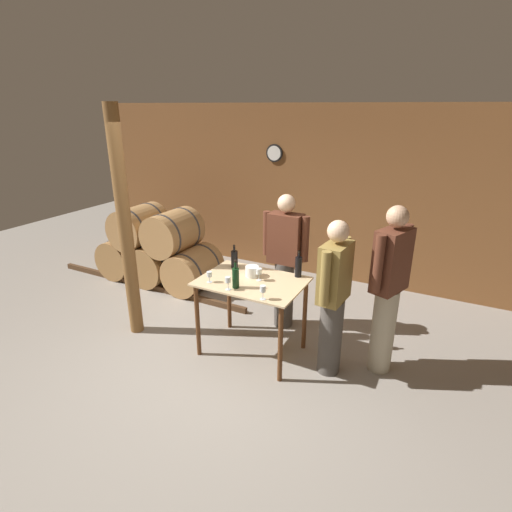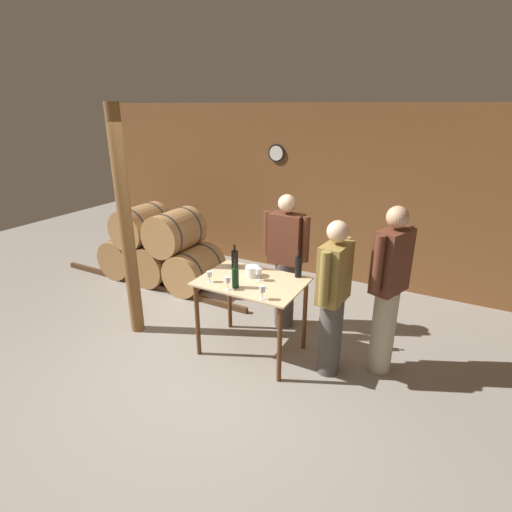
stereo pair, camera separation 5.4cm
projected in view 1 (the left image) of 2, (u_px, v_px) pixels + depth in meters
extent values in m
plane|color=gray|center=(211.00, 369.00, 4.30)|extent=(14.00, 14.00, 0.00)
cube|color=brown|center=(313.00, 193.00, 6.33)|extent=(8.40, 0.05, 2.70)
cylinder|color=black|center=(274.00, 153.00, 6.37)|extent=(0.28, 0.03, 0.28)
cylinder|color=white|center=(274.00, 153.00, 6.36)|extent=(0.23, 0.01, 0.23)
cube|color=#4C331E|center=(147.00, 286.00, 6.19)|extent=(3.53, 0.06, 0.08)
cube|color=#4C331E|center=(172.00, 272.00, 6.71)|extent=(3.53, 0.06, 0.08)
cylinder|color=#9E7242|center=(127.00, 255.00, 6.64)|extent=(0.64, 0.78, 0.64)
cylinder|color=#38383D|center=(117.00, 260.00, 6.45)|extent=(0.66, 0.03, 0.66)
cylinder|color=#38383D|center=(137.00, 251.00, 6.84)|extent=(0.66, 0.03, 0.66)
cylinder|color=#9E7242|center=(159.00, 262.00, 6.35)|extent=(0.64, 0.78, 0.64)
cylinder|color=#38383D|center=(149.00, 267.00, 6.16)|extent=(0.66, 0.03, 0.66)
cylinder|color=#38383D|center=(168.00, 257.00, 6.55)|extent=(0.66, 0.03, 0.66)
cylinder|color=#AD7F4C|center=(193.00, 270.00, 6.06)|extent=(0.64, 0.78, 0.64)
cylinder|color=#38383D|center=(184.00, 275.00, 5.87)|extent=(0.66, 0.03, 0.66)
cylinder|color=#38383D|center=(202.00, 264.00, 6.26)|extent=(0.66, 0.03, 0.66)
cylinder|color=#AD7F4C|center=(139.00, 226.00, 6.30)|extent=(0.64, 0.78, 0.64)
cylinder|color=#38383D|center=(128.00, 230.00, 6.11)|extent=(0.66, 0.03, 0.66)
cylinder|color=#38383D|center=(149.00, 223.00, 6.50)|extent=(0.66, 0.03, 0.66)
cylinder|color=#AD7F4C|center=(173.00, 232.00, 6.01)|extent=(0.64, 0.78, 0.64)
cylinder|color=#38383D|center=(163.00, 236.00, 5.82)|extent=(0.66, 0.03, 0.66)
cylinder|color=#38383D|center=(182.00, 228.00, 6.21)|extent=(0.66, 0.03, 0.66)
cube|color=#D1B284|center=(252.00, 281.00, 4.31)|extent=(1.12, 0.79, 0.02)
cylinder|color=#593319|center=(198.00, 321.00, 4.40)|extent=(0.05, 0.05, 0.87)
cylinder|color=#593319|center=(280.00, 344.00, 3.97)|extent=(0.05, 0.05, 0.87)
cylinder|color=#593319|center=(229.00, 296.00, 4.96)|extent=(0.05, 0.05, 0.87)
cylinder|color=#593319|center=(305.00, 315.00, 4.53)|extent=(0.05, 0.05, 0.87)
cylinder|color=brown|center=(125.00, 227.00, 4.57)|extent=(0.16, 0.16, 2.70)
cylinder|color=black|center=(234.00, 260.00, 4.61)|extent=(0.08, 0.08, 0.21)
cylinder|color=black|center=(234.00, 248.00, 4.56)|extent=(0.02, 0.02, 0.07)
cylinder|color=black|center=(234.00, 246.00, 4.55)|extent=(0.03, 0.03, 0.02)
cylinder|color=black|center=(236.00, 278.00, 4.10)|extent=(0.07, 0.07, 0.21)
cylinder|color=black|center=(235.00, 264.00, 4.05)|extent=(0.02, 0.02, 0.09)
cylinder|color=black|center=(235.00, 261.00, 4.03)|extent=(0.03, 0.03, 0.02)
cylinder|color=black|center=(298.00, 267.00, 4.37)|extent=(0.07, 0.07, 0.23)
cylinder|color=black|center=(299.00, 254.00, 4.31)|extent=(0.02, 0.02, 0.07)
cylinder|color=black|center=(299.00, 252.00, 4.30)|extent=(0.03, 0.03, 0.02)
cylinder|color=silver|center=(210.00, 282.00, 4.27)|extent=(0.06, 0.06, 0.00)
cylinder|color=silver|center=(210.00, 279.00, 4.25)|extent=(0.01, 0.01, 0.06)
cylinder|color=silver|center=(209.00, 274.00, 4.23)|extent=(0.06, 0.06, 0.06)
cylinder|color=silver|center=(228.00, 289.00, 4.09)|extent=(0.06, 0.06, 0.00)
cylinder|color=silver|center=(228.00, 286.00, 4.08)|extent=(0.01, 0.01, 0.08)
cylinder|color=silver|center=(228.00, 280.00, 4.05)|extent=(0.06, 0.06, 0.06)
cylinder|color=silver|center=(259.00, 280.00, 4.31)|extent=(0.06, 0.06, 0.00)
cylinder|color=silver|center=(259.00, 277.00, 4.30)|extent=(0.01, 0.01, 0.07)
cylinder|color=silver|center=(259.00, 271.00, 4.27)|extent=(0.07, 0.07, 0.06)
cylinder|color=silver|center=(263.00, 299.00, 3.89)|extent=(0.06, 0.06, 0.00)
cylinder|color=silver|center=(263.00, 295.00, 3.87)|extent=(0.01, 0.01, 0.08)
cylinder|color=silver|center=(263.00, 289.00, 3.85)|extent=(0.06, 0.06, 0.06)
cylinder|color=white|center=(252.00, 271.00, 4.40)|extent=(0.15, 0.15, 0.12)
cylinder|color=#B7AD93|center=(383.00, 330.00, 4.15)|extent=(0.24, 0.24, 0.93)
cube|color=#592D1E|center=(392.00, 260.00, 3.87)|extent=(0.34, 0.45, 0.63)
sphere|color=tan|center=(398.00, 216.00, 3.72)|extent=(0.21, 0.21, 0.21)
cylinder|color=#592D1E|center=(405.00, 251.00, 4.02)|extent=(0.09, 0.09, 0.57)
cylinder|color=#592D1E|center=(378.00, 264.00, 3.70)|extent=(0.09, 0.09, 0.57)
cylinder|color=#4C4742|center=(284.00, 294.00, 5.03)|extent=(0.24, 0.24, 0.87)
cube|color=#592D1E|center=(285.00, 239.00, 4.77)|extent=(0.40, 0.22, 0.61)
sphere|color=beige|center=(286.00, 203.00, 4.61)|extent=(0.21, 0.21, 0.21)
cylinder|color=#592D1E|center=(305.00, 239.00, 4.65)|extent=(0.09, 0.09, 0.55)
cylinder|color=#592D1E|center=(267.00, 233.00, 4.86)|extent=(0.09, 0.09, 0.55)
cylinder|color=#4C4742|center=(330.00, 336.00, 4.13)|extent=(0.24, 0.24, 0.84)
cube|color=olive|center=(335.00, 273.00, 3.88)|extent=(0.25, 0.42, 0.59)
sphere|color=beige|center=(338.00, 231.00, 3.73)|extent=(0.21, 0.21, 0.21)
cylinder|color=olive|center=(345.00, 262.00, 4.07)|extent=(0.09, 0.09, 0.53)
cylinder|color=olive|center=(325.00, 279.00, 3.67)|extent=(0.09, 0.09, 0.53)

